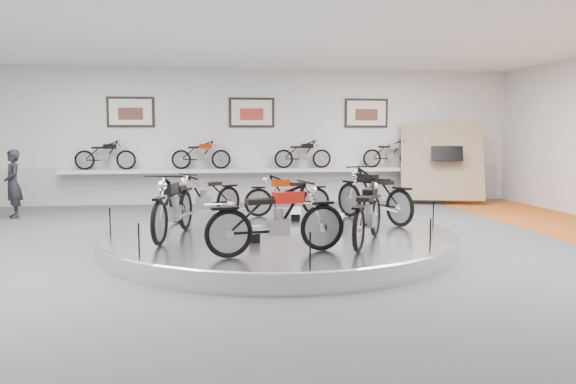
{
  "coord_description": "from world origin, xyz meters",
  "views": [
    {
      "loc": [
        -1.15,
        -9.83,
        2.09
      ],
      "look_at": [
        0.24,
        0.6,
        0.99
      ],
      "focal_mm": 35.0,
      "sensor_mm": 36.0,
      "label": 1
    }
  ],
  "objects": [
    {
      "name": "wall_back",
      "position": [
        0.0,
        7.0,
        2.0
      ],
      "size": [
        16.0,
        0.0,
        16.0
      ],
      "primitive_type": "plane",
      "rotation": [
        1.57,
        0.0,
        0.0
      ],
      "color": "silver",
      "rests_on": "floor"
    },
    {
      "name": "shelf",
      "position": [
        0.0,
        6.7,
        1.0
      ],
      "size": [
        11.0,
        0.55,
        0.1
      ],
      "primitive_type": "cube",
      "color": "silver",
      "rests_on": "wall_back"
    },
    {
      "name": "shelf_bike_a",
      "position": [
        -4.2,
        6.7,
        1.42
      ],
      "size": [
        1.22,
        0.43,
        0.73
      ],
      "primitive_type": null,
      "color": "black",
      "rests_on": "shelf"
    },
    {
      "name": "visitor",
      "position": [
        -6.06,
        4.73,
        0.85
      ],
      "size": [
        0.64,
        0.73,
        1.69
      ],
      "primitive_type": "imported",
      "rotation": [
        0.0,
        0.0,
        -1.09
      ],
      "color": "black",
      "rests_on": "floor"
    },
    {
      "name": "bike_b",
      "position": [
        0.43,
        2.12,
        0.77
      ],
      "size": [
        1.6,
        0.6,
        0.93
      ],
      "primitive_type": null,
      "rotation": [
        0.0,
        0.0,
        3.17
      ],
      "color": "#982605",
      "rests_on": "display_platform"
    },
    {
      "name": "display_panel",
      "position": [
        5.6,
        6.1,
        1.25
      ],
      "size": [
        2.56,
        1.52,
        2.3
      ],
      "primitive_type": "cube",
      "rotation": [
        -0.35,
        0.0,
        -0.26
      ],
      "color": "#93805C",
      "rests_on": "floor"
    },
    {
      "name": "poster_left",
      "position": [
        -3.5,
        6.96,
        2.7
      ],
      "size": [
        1.35,
        0.06,
        0.88
      ],
      "primitive_type": "cube",
      "color": "white",
      "rests_on": "wall_back"
    },
    {
      "name": "bike_e",
      "position": [
        -0.23,
        -1.7,
        0.84
      ],
      "size": [
        1.95,
        1.05,
        1.09
      ],
      "primitive_type": null,
      "rotation": [
        0.0,
        0.0,
        6.51
      ],
      "color": "red",
      "rests_on": "display_platform"
    },
    {
      "name": "platform_rim",
      "position": [
        0.0,
        0.3,
        0.27
      ],
      "size": [
        6.4,
        6.4,
        0.1
      ],
      "primitive_type": "torus",
      "color": "#B2B2BA",
      "rests_on": "display_platform"
    },
    {
      "name": "shelf_bike_c",
      "position": [
        1.5,
        6.7,
        1.42
      ],
      "size": [
        1.22,
        0.43,
        0.73
      ],
      "primitive_type": null,
      "color": "black",
      "rests_on": "shelf"
    },
    {
      "name": "bike_f",
      "position": [
        1.32,
        -1.1,
        0.82
      ],
      "size": [
        1.35,
        1.85,
        1.04
      ],
      "primitive_type": null,
      "rotation": [
        0.0,
        0.0,
        7.39
      ],
      "color": "black",
      "rests_on": "display_platform"
    },
    {
      "name": "dado_band",
      "position": [
        0.0,
        6.98,
        0.55
      ],
      "size": [
        15.68,
        0.04,
        1.1
      ],
      "primitive_type": "cube",
      "color": "#BCBCBA",
      "rests_on": "floor"
    },
    {
      "name": "shelf_bike_b",
      "position": [
        -1.5,
        6.7,
        1.42
      ],
      "size": [
        1.22,
        0.43,
        0.73
      ],
      "primitive_type": null,
      "color": "#982605",
      "rests_on": "shelf"
    },
    {
      "name": "wall_front",
      "position": [
        0.0,
        -7.0,
        2.0
      ],
      "size": [
        16.0,
        0.0,
        16.0
      ],
      "primitive_type": "plane",
      "rotation": [
        -1.57,
        0.0,
        0.0
      ],
      "color": "silver",
      "rests_on": "floor"
    },
    {
      "name": "poster_center",
      "position": [
        0.0,
        6.96,
        2.7
      ],
      "size": [
        1.35,
        0.06,
        0.88
      ],
      "primitive_type": "cube",
      "color": "white",
      "rests_on": "wall_back"
    },
    {
      "name": "bike_c",
      "position": [
        -1.35,
        1.9,
        0.79
      ],
      "size": [
        1.66,
        1.51,
        0.98
      ],
      "primitive_type": null,
      "rotation": [
        0.0,
        0.0,
        3.83
      ],
      "color": "#A3A4A7",
      "rests_on": "display_platform"
    },
    {
      "name": "bike_a",
      "position": [
        2.05,
        1.12,
        0.86
      ],
      "size": [
        1.43,
        2.01,
        1.12
      ],
      "primitive_type": null,
      "rotation": [
        0.0,
        0.0,
        2.02
      ],
      "color": "black",
      "rests_on": "display_platform"
    },
    {
      "name": "ceiling",
      "position": [
        0.0,
        0.0,
        4.0
      ],
      "size": [
        16.0,
        16.0,
        0.0
      ],
      "primitive_type": "plane",
      "rotation": [
        3.14,
        0.0,
        0.0
      ],
      "color": "white",
      "rests_on": "wall_back"
    },
    {
      "name": "display_platform",
      "position": [
        0.0,
        0.3,
        0.15
      ],
      "size": [
        6.4,
        6.4,
        0.3
      ],
      "primitive_type": "cylinder",
      "color": "silver",
      "rests_on": "floor"
    },
    {
      "name": "bike_d",
      "position": [
        -1.85,
        -0.09,
        0.86
      ],
      "size": [
        1.08,
        2.0,
        1.12
      ],
      "primitive_type": null,
      "rotation": [
        0.0,
        0.0,
        4.49
      ],
      "color": "black",
      "rests_on": "display_platform"
    },
    {
      "name": "shelf_bike_d",
      "position": [
        4.2,
        6.7,
        1.42
      ],
      "size": [
        1.22,
        0.43,
        0.73
      ],
      "primitive_type": null,
      "color": "#A3A4A7",
      "rests_on": "shelf"
    },
    {
      "name": "poster_right",
      "position": [
        3.5,
        6.96,
        2.7
      ],
      "size": [
        1.35,
        0.06,
        0.88
      ],
      "primitive_type": "cube",
      "color": "white",
      "rests_on": "wall_back"
    },
    {
      "name": "floor",
      "position": [
        0.0,
        0.0,
        0.0
      ],
      "size": [
        16.0,
        16.0,
        0.0
      ],
      "primitive_type": "plane",
      "color": "#525254",
      "rests_on": "ground"
    }
  ]
}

